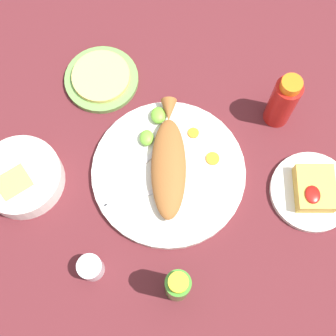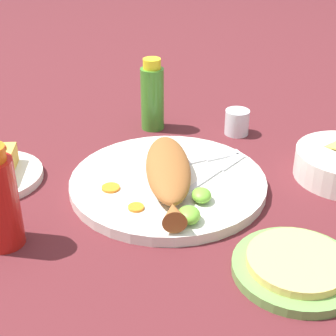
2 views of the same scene
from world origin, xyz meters
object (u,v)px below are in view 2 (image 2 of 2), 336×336
Objects in this scene: hot_sauce_bottle_green at (152,96)px; salt_cup at (237,124)px; main_plate at (168,183)px; tortilla_plate at (296,269)px; fork_near at (201,160)px; fried_fish at (168,171)px; fork_far at (217,171)px.

hot_sauce_bottle_green reaches higher than salt_cup.
main_plate is at bearing -175.91° from hot_sauce_bottle_green.
fork_near is at bearing 18.13° from tortilla_plate.
fried_fish is at bearing -176.10° from hot_sauce_bottle_green.
fried_fish is 1.58× the size of tortilla_plate.
fork_near is 1.23× the size of fork_far.
tortilla_plate is (-0.48, -0.17, -0.06)m from hot_sauce_bottle_green.
hot_sauce_bottle_green reaches higher than fried_fish.
fried_fish is 0.27m from salt_cup.
fork_near reaches higher than tortilla_plate.
tortilla_plate is (-0.22, -0.16, -0.03)m from fried_fish.
fork_near is (0.07, -0.06, -0.02)m from fried_fish.
salt_cup is 0.30× the size of tortilla_plate.
salt_cup reaches higher than fork_near.
hot_sauce_bottle_green is (0.26, 0.02, 0.03)m from fried_fish.
tortilla_plate is at bearing -179.62° from salt_cup.
fried_fish is at bearing 35.81° from tortilla_plate.
fork_far reaches higher than main_plate.
hot_sauce_bottle_green is at bearing 67.10° from fork_far.
tortilla_plate is at bearing -145.62° from main_plate.
hot_sauce_bottle_green is at bearing 3.89° from fried_fish.
main_plate is 1.88× the size of fork_near.
salt_cup is at bearing 23.14° from fork_far.
fork_far is at bearing -155.90° from hot_sauce_bottle_green.
fork_far is at bearing -83.13° from fork_near.
salt_cup is 0.44m from tortilla_plate.
fried_fish is at bearing 144.79° from salt_cup.
fork_near reaches higher than main_plate.
salt_cup is at bearing -102.75° from hot_sauce_bottle_green.
hot_sauce_bottle_green reaches higher than fork_far.
main_plate is 2.30× the size of fork_far.
salt_cup is (0.21, -0.15, 0.01)m from main_plate.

